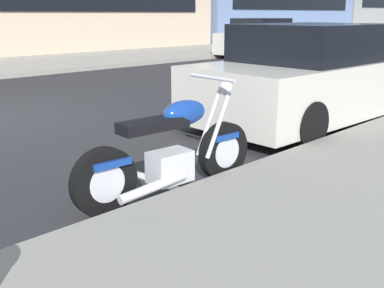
# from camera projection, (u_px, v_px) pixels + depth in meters

# --- Properties ---
(sidewalk_far_curb) EXTENTS (120.00, 5.00, 0.14)m
(sidewalk_far_curb) POSITION_uv_depth(u_px,v_px,m) (197.00, 51.00, 20.68)
(sidewalk_far_curb) COLOR gray
(sidewalk_far_curb) RESTS_ON ground
(parking_stall_stripe) EXTENTS (0.12, 2.20, 0.01)m
(parking_stall_stripe) POSITION_uv_depth(u_px,v_px,m) (147.00, 178.00, 4.92)
(parking_stall_stripe) COLOR silver
(parking_stall_stripe) RESTS_ON ground
(parked_motorcycle) EXTENTS (2.03, 0.62, 1.10)m
(parked_motorcycle) POSITION_uv_depth(u_px,v_px,m) (172.00, 153.00, 4.36)
(parked_motorcycle) COLOR black
(parked_motorcycle) RESTS_ON ground
(parked_car_mid_block) EXTENTS (4.66, 2.04, 1.53)m
(parked_car_mid_block) POSITION_uv_depth(u_px,v_px,m) (317.00, 77.00, 7.41)
(parked_car_mid_block) COLOR beige
(parked_car_mid_block) RESTS_ON ground
(car_opposite_curb) EXTENTS (4.13, 1.88, 1.51)m
(car_opposite_curb) POSITION_uv_depth(u_px,v_px,m) (262.00, 39.00, 18.56)
(car_opposite_curb) COLOR beige
(car_opposite_curb) RESTS_ON ground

